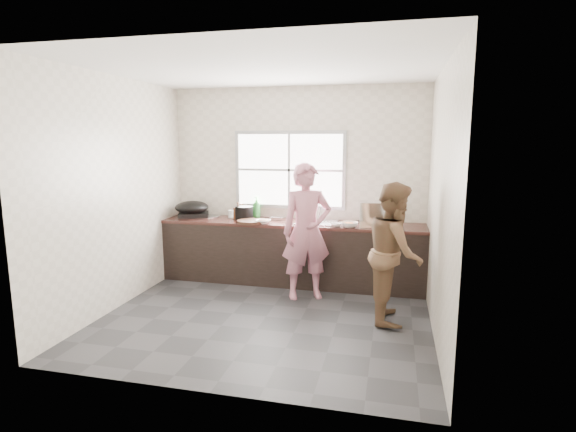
% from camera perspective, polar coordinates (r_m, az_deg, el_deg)
% --- Properties ---
extents(floor, '(3.60, 3.20, 0.01)m').
position_cam_1_polar(floor, '(5.21, -2.79, -12.67)').
color(floor, '#2C2C2E').
rests_on(floor, ground).
extents(ceiling, '(3.60, 3.20, 0.01)m').
position_cam_1_polar(ceiling, '(4.87, -3.07, 18.30)').
color(ceiling, silver).
rests_on(ceiling, wall_back).
extents(wall_back, '(3.60, 0.01, 2.70)m').
position_cam_1_polar(wall_back, '(6.40, 1.11, 4.08)').
color(wall_back, beige).
rests_on(wall_back, ground).
extents(wall_left, '(0.01, 3.20, 2.70)m').
position_cam_1_polar(wall_left, '(5.63, -20.86, 2.68)').
color(wall_left, beige).
rests_on(wall_left, ground).
extents(wall_right, '(0.01, 3.20, 2.70)m').
position_cam_1_polar(wall_right, '(4.69, 18.79, 1.52)').
color(wall_right, silver).
rests_on(wall_right, ground).
extents(wall_front, '(3.60, 0.01, 2.70)m').
position_cam_1_polar(wall_front, '(3.36, -10.59, -1.15)').
color(wall_front, silver).
rests_on(wall_front, ground).
extents(cabinet, '(3.60, 0.62, 0.82)m').
position_cam_1_polar(cabinet, '(6.26, 0.46, -4.79)').
color(cabinet, black).
rests_on(cabinet, floor).
extents(countertop, '(3.60, 0.64, 0.04)m').
position_cam_1_polar(countertop, '(6.17, 0.47, -0.92)').
color(countertop, '#331914').
rests_on(countertop, cabinet).
extents(sink, '(0.55, 0.45, 0.02)m').
position_cam_1_polar(sink, '(6.10, 3.68, -0.83)').
color(sink, silver).
rests_on(sink, countertop).
extents(faucet, '(0.02, 0.02, 0.30)m').
position_cam_1_polar(faucet, '(6.27, 4.00, 0.80)').
color(faucet, silver).
rests_on(faucet, countertop).
extents(window_frame, '(1.60, 0.05, 1.10)m').
position_cam_1_polar(window_frame, '(6.39, 0.20, 5.87)').
color(window_frame, '#9EA0A5').
rests_on(window_frame, wall_back).
extents(window_glazing, '(1.50, 0.01, 1.00)m').
position_cam_1_polar(window_glazing, '(6.37, 0.15, 5.85)').
color(window_glazing, white).
rests_on(window_glazing, window_frame).
extents(woman, '(0.68, 0.58, 1.59)m').
position_cam_1_polar(woman, '(5.58, 2.38, -2.54)').
color(woman, '#C8788D').
rests_on(woman, floor).
extents(person_side, '(0.63, 0.78, 1.53)m').
position_cam_1_polar(person_side, '(5.03, 13.38, -4.49)').
color(person_side, brown).
rests_on(person_side, floor).
extents(cutting_board, '(0.43, 0.43, 0.04)m').
position_cam_1_polar(cutting_board, '(6.10, -4.77, -0.70)').
color(cutting_board, '#321D13').
rests_on(cutting_board, countertop).
extents(cleaver, '(0.19, 0.10, 0.01)m').
position_cam_1_polar(cleaver, '(6.28, -1.41, -0.16)').
color(cleaver, silver).
rests_on(cleaver, cutting_board).
extents(bowl_mince, '(0.22, 0.22, 0.05)m').
position_cam_1_polar(bowl_mince, '(6.05, -3.17, -0.71)').
color(bowl_mince, white).
rests_on(bowl_mince, countertop).
extents(bowl_crabs, '(0.24, 0.24, 0.06)m').
position_cam_1_polar(bowl_crabs, '(5.83, 7.78, -1.15)').
color(bowl_crabs, silver).
rests_on(bowl_crabs, countertop).
extents(bowl_held, '(0.22, 0.22, 0.06)m').
position_cam_1_polar(bowl_held, '(5.85, 6.07, -1.07)').
color(bowl_held, silver).
rests_on(bowl_held, countertop).
extents(black_pot, '(0.27, 0.27, 0.18)m').
position_cam_1_polar(black_pot, '(6.38, -5.59, 0.40)').
color(black_pot, black).
rests_on(black_pot, countertop).
extents(plate_food, '(0.20, 0.20, 0.02)m').
position_cam_1_polar(plate_food, '(6.56, -6.76, -0.11)').
color(plate_food, silver).
rests_on(plate_food, countertop).
extents(bottle_green, '(0.15, 0.15, 0.30)m').
position_cam_1_polar(bottle_green, '(6.51, -4.02, 1.14)').
color(bottle_green, green).
rests_on(bottle_green, countertop).
extents(bottle_brown_tall, '(0.11, 0.11, 0.22)m').
position_cam_1_polar(bottle_brown_tall, '(6.43, -6.35, 0.61)').
color(bottle_brown_tall, '#4B2612').
rests_on(bottle_brown_tall, countertop).
extents(bottle_brown_short, '(0.16, 0.16, 0.18)m').
position_cam_1_polar(bottle_brown_short, '(6.59, -5.94, 0.66)').
color(bottle_brown_short, '#4F2A13').
rests_on(bottle_brown_short, countertop).
extents(glass_jar, '(0.09, 0.09, 0.11)m').
position_cam_1_polar(glass_jar, '(6.54, -7.27, 0.27)').
color(glass_jar, white).
rests_on(glass_jar, countertop).
extents(burner, '(0.54, 0.54, 0.06)m').
position_cam_1_polar(burner, '(6.75, -11.87, 0.24)').
color(burner, black).
rests_on(burner, countertop).
extents(wok, '(0.53, 0.53, 0.18)m').
position_cam_1_polar(wok, '(6.62, -12.11, 1.08)').
color(wok, black).
rests_on(wok, burner).
extents(dish_rack, '(0.48, 0.37, 0.33)m').
position_cam_1_polar(dish_rack, '(5.90, 11.08, 0.22)').
color(dish_rack, silver).
rests_on(dish_rack, countertop).
extents(pot_lid_left, '(0.26, 0.26, 0.01)m').
position_cam_1_polar(pot_lid_left, '(6.65, -9.84, -0.07)').
color(pot_lid_left, silver).
rests_on(pot_lid_left, countertop).
extents(pot_lid_right, '(0.31, 0.31, 0.01)m').
position_cam_1_polar(pot_lid_right, '(6.69, -9.70, -0.00)').
color(pot_lid_right, '#B6B8BD').
rests_on(pot_lid_right, countertop).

